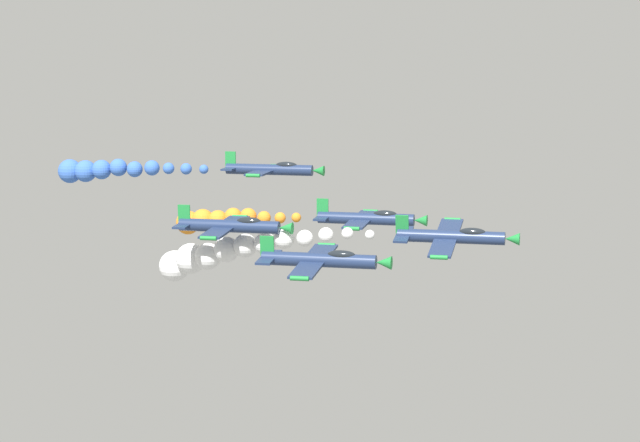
# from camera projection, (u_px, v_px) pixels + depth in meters

# --- Properties ---
(airplane_lead) EXTENTS (9.45, 10.35, 2.93)m
(airplane_lead) POSITION_uv_depth(u_px,v_px,m) (453.00, 237.00, 100.79)
(airplane_lead) COLOR navy
(smoke_trail_lead) EXTENTS (6.57, 21.10, 6.35)m
(smoke_trail_lead) POSITION_uv_depth(u_px,v_px,m) (218.00, 254.00, 108.82)
(smoke_trail_lead) COLOR white
(airplane_left_inner) EXTENTS (9.57, 10.35, 2.33)m
(airplane_left_inner) POSITION_uv_depth(u_px,v_px,m) (368.00, 218.00, 111.45)
(airplane_left_inner) COLOR navy
(smoke_trail_left_inner) EXTENTS (3.27, 12.89, 2.94)m
(smoke_trail_left_inner) POSITION_uv_depth(u_px,v_px,m) (216.00, 220.00, 115.93)
(smoke_trail_left_inner) COLOR orange
(airplane_right_inner) EXTENTS (9.54, 10.35, 2.55)m
(airplane_right_inner) POSITION_uv_depth(u_px,v_px,m) (321.00, 260.00, 93.03)
(airplane_right_inner) COLOR navy
(airplane_left_outer) EXTENTS (9.57, 10.35, 2.35)m
(airplane_left_outer) POSITION_uv_depth(u_px,v_px,m) (231.00, 226.00, 105.00)
(airplane_left_outer) COLOR navy
(airplane_right_outer) EXTENTS (9.56, 10.35, 2.32)m
(airplane_right_outer) POSITION_uv_depth(u_px,v_px,m) (271.00, 169.00, 122.46)
(airplane_right_outer) COLOR navy
(smoke_trail_right_outer) EXTENTS (3.30, 17.29, 2.81)m
(smoke_trail_right_outer) POSITION_uv_depth(u_px,v_px,m) (103.00, 170.00, 127.52)
(smoke_trail_right_outer) COLOR blue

